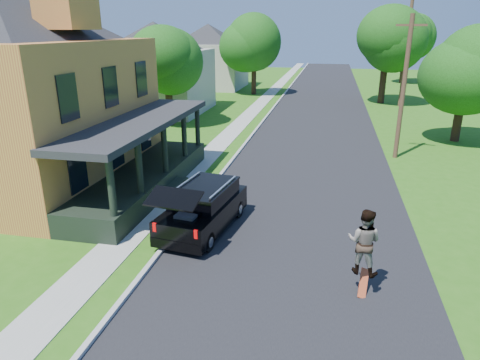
% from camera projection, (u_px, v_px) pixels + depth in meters
% --- Properties ---
extents(ground, '(140.00, 140.00, 0.00)m').
position_uv_depth(ground, '(287.00, 284.00, 11.78)').
color(ground, '#2B6313').
rests_on(ground, ground).
extents(street, '(8.00, 120.00, 0.02)m').
position_uv_depth(street, '(316.00, 128.00, 30.23)').
color(street, black).
rests_on(street, ground).
extents(curb, '(0.15, 120.00, 0.12)m').
position_uv_depth(curb, '(260.00, 126.00, 31.02)').
color(curb, '#A7A7A2').
rests_on(curb, ground).
extents(sidewalk, '(1.30, 120.00, 0.03)m').
position_uv_depth(sidewalk, '(239.00, 125.00, 31.32)').
color(sidewalk, gray).
rests_on(sidewalk, ground).
extents(front_walk, '(6.50, 1.20, 0.03)m').
position_uv_depth(front_walk, '(89.00, 185.00, 19.16)').
color(front_walk, gray).
rests_on(front_walk, ground).
extents(main_house, '(15.56, 15.56, 10.10)m').
position_uv_depth(main_house, '(5.00, 71.00, 18.16)').
color(main_house, gold).
rests_on(main_house, ground).
extents(neighbor_house_mid, '(12.78, 12.78, 8.30)m').
position_uv_depth(neighbor_house_mid, '(155.00, 60.00, 35.15)').
color(neighbor_house_mid, beige).
rests_on(neighbor_house_mid, ground).
extents(neighbor_house_far, '(12.78, 12.78, 8.30)m').
position_uv_depth(neighbor_house_far, '(209.00, 51.00, 49.90)').
color(neighbor_house_far, beige).
rests_on(neighbor_house_far, ground).
extents(black_suv, '(2.30, 4.72, 2.11)m').
position_uv_depth(black_suv, '(203.00, 208.00, 14.71)').
color(black_suv, black).
rests_on(black_suv, ground).
extents(skateboarder, '(1.03, 0.90, 1.78)m').
position_uv_depth(skateboarder, '(364.00, 242.00, 10.96)').
color(skateboarder, black).
rests_on(skateboarder, ground).
extents(skateboard, '(0.31, 0.68, 0.62)m').
position_uv_depth(skateboard, '(363.00, 284.00, 11.32)').
color(skateboard, '#9D300D').
rests_on(skateboard, ground).
extents(tree_left_mid, '(5.95, 6.05, 7.94)m').
position_uv_depth(tree_left_mid, '(166.00, 51.00, 29.55)').
color(tree_left_mid, black).
rests_on(tree_left_mid, ground).
extents(tree_left_far, '(5.82, 5.67, 8.27)m').
position_uv_depth(tree_left_far, '(254.00, 43.00, 44.31)').
color(tree_left_far, black).
rests_on(tree_left_far, ground).
extents(tree_right_near, '(6.27, 6.44, 7.30)m').
position_uv_depth(tree_right_near, '(467.00, 65.00, 25.31)').
color(tree_right_near, black).
rests_on(tree_right_near, ground).
extents(tree_right_mid, '(7.03, 7.24, 9.18)m').
position_uv_depth(tree_right_mid, '(388.00, 35.00, 38.51)').
color(tree_right_mid, black).
rests_on(tree_right_mid, ground).
extents(tree_right_far, '(7.99, 7.70, 9.94)m').
position_uv_depth(tree_right_far, '(407.00, 30.00, 53.51)').
color(tree_right_far, black).
rests_on(tree_right_far, ground).
extents(utility_pole_near, '(1.46, 0.38, 7.36)m').
position_uv_depth(utility_pole_near, '(404.00, 87.00, 22.09)').
color(utility_pole_near, '#463020').
rests_on(utility_pole_near, ground).
extents(utility_pole_far, '(1.78, 0.59, 11.41)m').
position_uv_depth(utility_pole_far, '(408.00, 38.00, 36.86)').
color(utility_pole_far, '#463020').
rests_on(utility_pole_far, ground).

